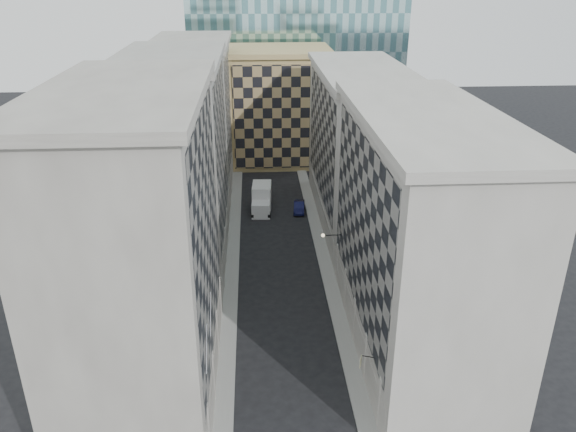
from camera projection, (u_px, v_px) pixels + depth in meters
name	position (u px, v px, depth m)	size (l,w,h in m)	color
sidewalk_west	(232.00, 263.00, 63.51)	(1.50, 100.00, 0.15)	gray
sidewalk_east	(325.00, 260.00, 64.11)	(1.50, 100.00, 0.15)	gray
bldg_left_a	(142.00, 249.00, 41.09)	(10.80, 22.80, 23.70)	gray
bldg_left_b	(178.00, 161.00, 61.37)	(10.80, 22.80, 22.70)	gray
bldg_left_c	(195.00, 117.00, 81.64)	(10.80, 22.80, 21.70)	gray
bldg_right_a	(417.00, 236.00, 46.60)	(10.80, 26.80, 20.70)	#A8A39A
bldg_right_b	(359.00, 147.00, 71.43)	(10.80, 28.80, 19.70)	#A8A39A
tan_block	(279.00, 105.00, 94.71)	(16.80, 14.80, 18.80)	tan
flagpoles_left	(209.00, 330.00, 38.36)	(0.10, 6.33, 2.33)	gray
bracket_lamp	(325.00, 235.00, 56.11)	(1.98, 0.36, 0.36)	black
box_truck	(262.00, 200.00, 77.17)	(2.93, 6.42, 3.44)	white
dark_car	(299.00, 207.00, 76.91)	(1.42, 4.09, 1.35)	#10133C
shop_sign	(361.00, 361.00, 41.86)	(1.08, 0.71, 0.81)	black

